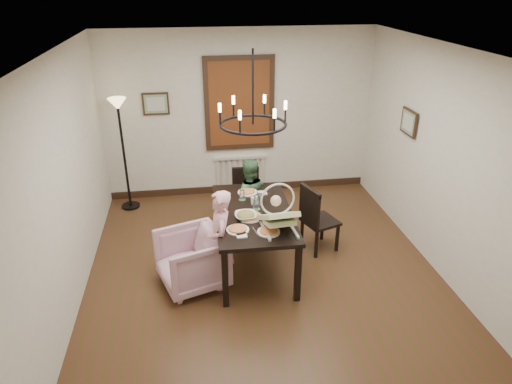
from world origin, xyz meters
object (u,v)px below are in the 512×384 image
object	(u,v)px
floor_lamp	(124,156)
baby_bouncer	(278,214)
dining_table	(253,217)
elderly_woman	(221,248)
chair_right	(321,217)
drinking_glass	(256,204)
chair_far	(247,200)
seated_man	(249,204)
armchair	(192,260)

from	to	relation	value
floor_lamp	baby_bouncer	bearing A→B (deg)	-50.70
dining_table	elderly_woman	distance (m)	0.61
chair_right	baby_bouncer	bearing A→B (deg)	114.92
chair_right	drinking_glass	bearing A→B (deg)	82.93
chair_far	drinking_glass	xyz separation A→B (m)	(-0.00, -0.97, 0.42)
dining_table	chair_right	size ratio (longest dim) A/B	1.77
seated_man	baby_bouncer	size ratio (longest dim) A/B	1.64
drinking_glass	floor_lamp	distance (m)	2.66
dining_table	chair_right	xyz separation A→B (m)	(0.98, 0.27, -0.23)
drinking_glass	floor_lamp	size ratio (longest dim) A/B	0.08
dining_table	drinking_glass	size ratio (longest dim) A/B	12.36
dining_table	elderly_woman	size ratio (longest dim) A/B	1.64
chair_right	seated_man	xyz separation A→B (m)	(-0.93, 0.55, 0.00)
elderly_woman	seated_man	size ratio (longest dim) A/B	1.08
chair_right	armchair	distance (m)	1.88
elderly_woman	floor_lamp	bearing A→B (deg)	-150.39
chair_right	floor_lamp	world-z (taller)	floor_lamp
floor_lamp	chair_far	bearing A→B (deg)	-27.45
dining_table	baby_bouncer	size ratio (longest dim) A/B	2.90
chair_far	chair_right	world-z (taller)	chair_right
chair_right	baby_bouncer	xyz separation A→B (m)	(-0.75, -0.75, 0.51)
chair_right	seated_man	size ratio (longest dim) A/B	1.00
chair_right	floor_lamp	size ratio (longest dim) A/B	0.55
drinking_glass	elderly_woman	bearing A→B (deg)	-139.77
chair_right	armchair	size ratio (longest dim) A/B	1.27
seated_man	chair_right	bearing A→B (deg)	149.36
dining_table	chair_far	bearing A→B (deg)	88.61
dining_table	chair_far	xyz separation A→B (m)	(0.05, 1.03, -0.26)
chair_right	baby_bouncer	distance (m)	1.18
dining_table	chair_right	bearing A→B (deg)	16.55
dining_table	drinking_glass	bearing A→B (deg)	52.36
chair_right	floor_lamp	bearing A→B (deg)	38.41
chair_right	chair_far	bearing A→B (deg)	30.89
seated_man	baby_bouncer	xyz separation A→B (m)	(0.17, -1.30, 0.51)
seated_man	floor_lamp	xyz separation A→B (m)	(-1.84, 1.17, 0.41)
armchair	elderly_woman	distance (m)	0.40
chair_right	baby_bouncer	world-z (taller)	baby_bouncer
floor_lamp	elderly_woman	bearing A→B (deg)	-60.33
chair_far	dining_table	bearing A→B (deg)	-90.19
chair_far	seated_man	distance (m)	0.21
chair_right	elderly_woman	world-z (taller)	elderly_woman
seated_man	floor_lamp	distance (m)	2.22
chair_far	armchair	size ratio (longest dim) A/B	1.18
chair_far	seated_man	size ratio (longest dim) A/B	0.93
chair_right	elderly_woman	bearing A→B (deg)	94.04
chair_right	armchair	bearing A→B (deg)	87.77
dining_table	armchair	bearing A→B (deg)	-158.32
elderly_woman	seated_man	world-z (taller)	elderly_woman
armchair	drinking_glass	size ratio (longest dim) A/B	5.52
dining_table	floor_lamp	bearing A→B (deg)	133.46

